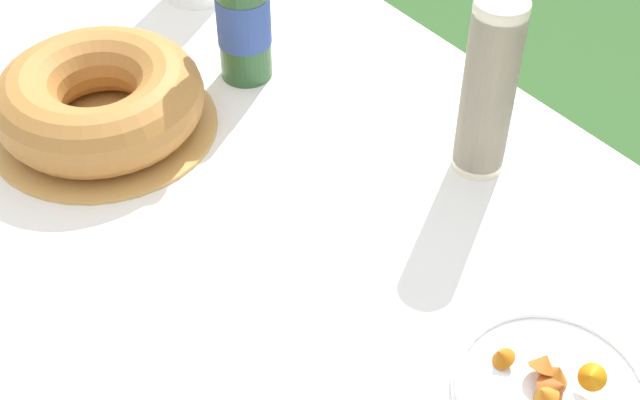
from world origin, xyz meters
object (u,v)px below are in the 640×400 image
object	(u,v)px
bundt_cake	(100,100)
snack_plate_left	(552,390)
cider_bottle_green	(243,7)
cup_stack	(489,90)

from	to	relation	value
bundt_cake	snack_plate_left	world-z (taller)	bundt_cake
snack_plate_left	cider_bottle_green	bearing A→B (deg)	174.16
cup_stack	snack_plate_left	xyz separation A→B (m)	(0.33, -0.21, -0.12)
cup_stack	cider_bottle_green	world-z (taller)	cider_bottle_green
cider_bottle_green	bundt_cake	bearing A→B (deg)	-92.37
bundt_cake	cup_stack	world-z (taller)	cup_stack
cup_stack	snack_plate_left	distance (m)	0.41
cider_bottle_green	snack_plate_left	distance (m)	0.73
bundt_cake	cup_stack	bearing A→B (deg)	44.28
bundt_cake	cider_bottle_green	bearing A→B (deg)	87.63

